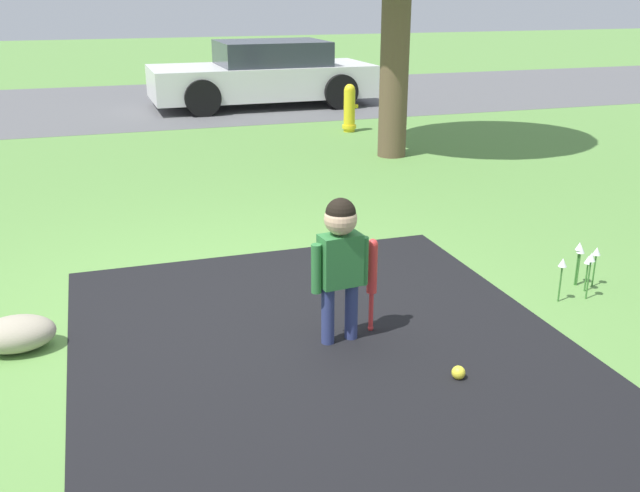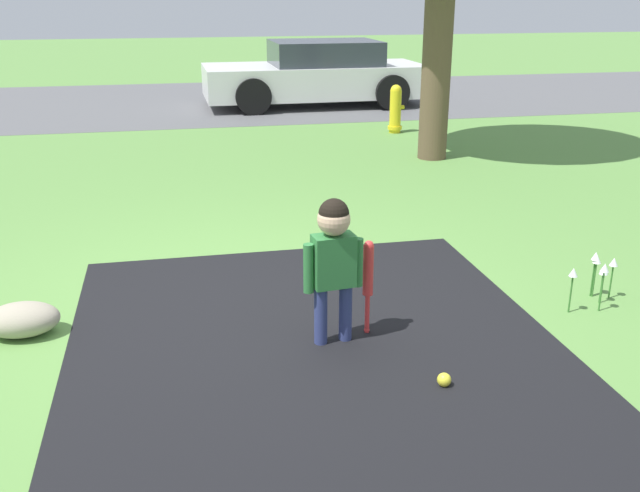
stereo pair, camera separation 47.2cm
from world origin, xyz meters
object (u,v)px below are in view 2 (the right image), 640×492
at_px(sports_ball, 444,380).
at_px(fire_hydrant, 395,109).
at_px(child, 334,251).
at_px(parked_car, 316,74).
at_px(baseball_bat, 368,274).

distance_m(sports_ball, fire_hydrant, 7.56).
relative_size(child, parked_car, 0.23).
xyz_separation_m(child, sports_ball, (0.49, -0.66, -0.57)).
xyz_separation_m(baseball_bat, parked_car, (1.63, 9.55, 0.16)).
height_order(child, sports_ball, child).
xyz_separation_m(sports_ball, fire_hydrant, (2.01, 7.29, 0.32)).
bearing_deg(child, fire_hydrant, 62.66).
relative_size(child, fire_hydrant, 1.28).
height_order(sports_ball, fire_hydrant, fire_hydrant).
relative_size(baseball_bat, sports_ball, 7.94).
bearing_deg(baseball_bat, child, -163.40).
height_order(baseball_bat, parked_car, parked_car).
distance_m(fire_hydrant, parked_car, 3.07).
bearing_deg(baseball_bat, parked_car, 80.30).
bearing_deg(parked_car, fire_hydrant, 101.37).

